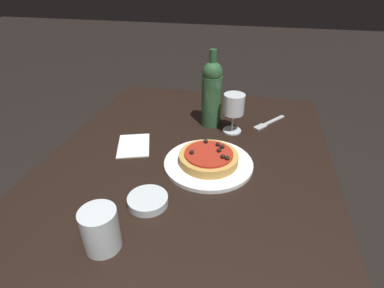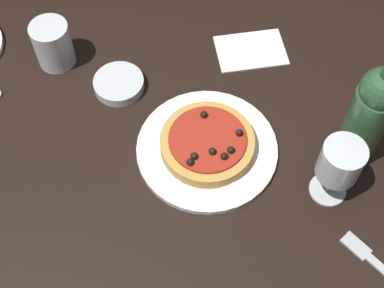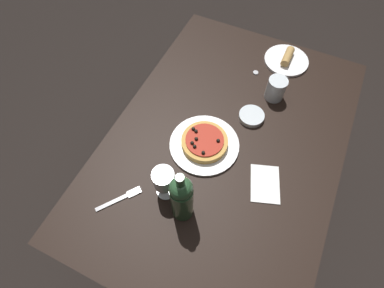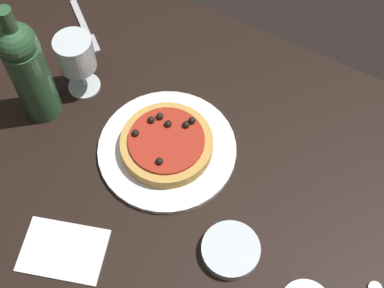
{
  "view_description": "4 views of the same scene",
  "coord_description": "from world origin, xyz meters",
  "px_view_note": "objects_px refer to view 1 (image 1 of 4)",
  "views": [
    {
      "loc": [
        0.68,
        0.18,
        1.29
      ],
      "look_at": [
        -0.09,
        0.01,
        0.81
      ],
      "focal_mm": 28.0,
      "sensor_mm": 36.0,
      "label": 1
    },
    {
      "loc": [
        -0.12,
        0.59,
        1.65
      ],
      "look_at": [
        -0.04,
        0.11,
        0.85
      ],
      "focal_mm": 50.0,
      "sensor_mm": 36.0,
      "label": 2
    },
    {
      "loc": [
        -0.61,
        -0.14,
        1.77
      ],
      "look_at": [
        -0.1,
        0.1,
        0.81
      ],
      "focal_mm": 28.0,
      "sensor_mm": 36.0,
      "label": 3
    },
    {
      "loc": [
        0.24,
        -0.35,
        1.68
      ],
      "look_at": [
        -0.01,
        0.08,
        0.81
      ],
      "focal_mm": 50.0,
      "sensor_mm": 36.0,
      "label": 4
    }
  ],
  "objects_px": {
    "dinner_plate": "(208,163)",
    "wine_bottle": "(212,93)",
    "pizza": "(209,157)",
    "water_cup": "(100,229)",
    "wine_glass": "(234,106)",
    "fork": "(268,123)",
    "dining_table": "(183,199)",
    "side_bowl": "(148,200)"
  },
  "relations": [
    {
      "from": "dinner_plate",
      "to": "wine_bottle",
      "type": "height_order",
      "value": "wine_bottle"
    },
    {
      "from": "pizza",
      "to": "wine_bottle",
      "type": "xyz_separation_m",
      "value": [
        -0.27,
        -0.04,
        0.1
      ]
    },
    {
      "from": "wine_bottle",
      "to": "water_cup",
      "type": "xyz_separation_m",
      "value": [
        0.62,
        -0.13,
        -0.08
      ]
    },
    {
      "from": "wine_bottle",
      "to": "water_cup",
      "type": "distance_m",
      "value": 0.64
    },
    {
      "from": "dinner_plate",
      "to": "wine_glass",
      "type": "height_order",
      "value": "wine_glass"
    },
    {
      "from": "wine_bottle",
      "to": "fork",
      "type": "relative_size",
      "value": 1.93
    },
    {
      "from": "wine_bottle",
      "to": "fork",
      "type": "bearing_deg",
      "value": 103.27
    },
    {
      "from": "wine_bottle",
      "to": "fork",
      "type": "xyz_separation_m",
      "value": [
        -0.05,
        0.21,
        -0.12
      ]
    },
    {
      "from": "wine_bottle",
      "to": "water_cup",
      "type": "relative_size",
      "value": 2.84
    },
    {
      "from": "dinner_plate",
      "to": "fork",
      "type": "relative_size",
      "value": 1.85
    },
    {
      "from": "dining_table",
      "to": "wine_glass",
      "type": "bearing_deg",
      "value": 158.65
    },
    {
      "from": "wine_bottle",
      "to": "pizza",
      "type": "bearing_deg",
      "value": 8.21
    },
    {
      "from": "dinner_plate",
      "to": "side_bowl",
      "type": "distance_m",
      "value": 0.24
    },
    {
      "from": "water_cup",
      "to": "side_bowl",
      "type": "height_order",
      "value": "water_cup"
    },
    {
      "from": "dining_table",
      "to": "fork",
      "type": "distance_m",
      "value": 0.46
    },
    {
      "from": "wine_glass",
      "to": "fork",
      "type": "bearing_deg",
      "value": 124.87
    },
    {
      "from": "wine_glass",
      "to": "side_bowl",
      "type": "xyz_separation_m",
      "value": [
        0.43,
        -0.17,
        -0.09
      ]
    },
    {
      "from": "side_bowl",
      "to": "wine_glass",
      "type": "bearing_deg",
      "value": 158.84
    },
    {
      "from": "wine_glass",
      "to": "wine_bottle",
      "type": "distance_m",
      "value": 0.1
    },
    {
      "from": "dining_table",
      "to": "fork",
      "type": "xyz_separation_m",
      "value": [
        -0.38,
        0.24,
        0.1
      ]
    },
    {
      "from": "wine_glass",
      "to": "fork",
      "type": "distance_m",
      "value": 0.19
    },
    {
      "from": "dinner_plate",
      "to": "pizza",
      "type": "distance_m",
      "value": 0.02
    },
    {
      "from": "dining_table",
      "to": "wine_glass",
      "type": "relative_size",
      "value": 9.03
    },
    {
      "from": "dining_table",
      "to": "water_cup",
      "type": "height_order",
      "value": "water_cup"
    },
    {
      "from": "pizza",
      "to": "fork",
      "type": "height_order",
      "value": "pizza"
    },
    {
      "from": "dining_table",
      "to": "pizza",
      "type": "height_order",
      "value": "pizza"
    },
    {
      "from": "water_cup",
      "to": "fork",
      "type": "bearing_deg",
      "value": 152.74
    },
    {
      "from": "pizza",
      "to": "water_cup",
      "type": "xyz_separation_m",
      "value": [
        0.35,
        -0.17,
        0.02
      ]
    },
    {
      "from": "pizza",
      "to": "fork",
      "type": "bearing_deg",
      "value": 151.29
    },
    {
      "from": "water_cup",
      "to": "dining_table",
      "type": "bearing_deg",
      "value": 160.48
    },
    {
      "from": "dining_table",
      "to": "wine_glass",
      "type": "xyz_separation_m",
      "value": [
        -0.29,
        0.11,
        0.2
      ]
    },
    {
      "from": "pizza",
      "to": "side_bowl",
      "type": "xyz_separation_m",
      "value": [
        0.2,
        -0.12,
        -0.02
      ]
    },
    {
      "from": "pizza",
      "to": "wine_bottle",
      "type": "relative_size",
      "value": 0.63
    },
    {
      "from": "wine_bottle",
      "to": "side_bowl",
      "type": "distance_m",
      "value": 0.49
    },
    {
      "from": "dinner_plate",
      "to": "pizza",
      "type": "height_order",
      "value": "pizza"
    },
    {
      "from": "wine_glass",
      "to": "dinner_plate",
      "type": "bearing_deg",
      "value": -11.47
    },
    {
      "from": "dinner_plate",
      "to": "wine_bottle",
      "type": "relative_size",
      "value": 0.96
    },
    {
      "from": "dinner_plate",
      "to": "water_cup",
      "type": "distance_m",
      "value": 0.39
    },
    {
      "from": "water_cup",
      "to": "fork",
      "type": "relative_size",
      "value": 0.68
    },
    {
      "from": "dinner_plate",
      "to": "wine_glass",
      "type": "xyz_separation_m",
      "value": [
        -0.23,
        0.05,
        0.1
      ]
    },
    {
      "from": "dining_table",
      "to": "dinner_plate",
      "type": "bearing_deg",
      "value": 131.97
    },
    {
      "from": "dinner_plate",
      "to": "water_cup",
      "type": "xyz_separation_m",
      "value": [
        0.35,
        -0.17,
        0.04
      ]
    }
  ]
}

